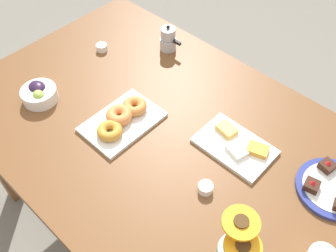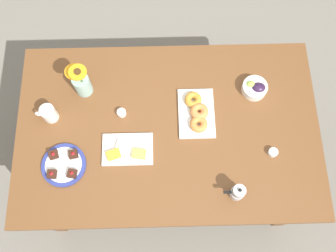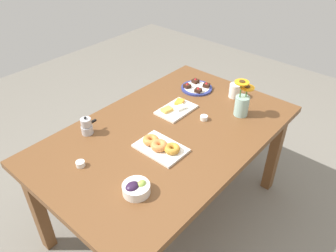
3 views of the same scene
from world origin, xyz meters
name	(u,v)px [view 1 (image 1 of 3)]	position (x,y,z in m)	size (l,w,h in m)	color
ground_plane	(168,226)	(0.00, 0.00, 0.00)	(6.00, 6.00, 0.00)	slate
dining_table	(168,148)	(0.00, 0.00, 0.65)	(1.60, 1.00, 0.74)	brown
grape_bowl	(39,94)	(-0.47, -0.21, 0.77)	(0.13, 0.13, 0.07)	white
cheese_platter	(236,145)	(0.21, 0.11, 0.75)	(0.26, 0.17, 0.03)	white
croissant_platter	(122,119)	(-0.15, -0.08, 0.76)	(0.19, 0.28, 0.05)	white
jam_cup_honey	(102,47)	(-0.53, 0.15, 0.76)	(0.05, 0.05, 0.03)	white
jam_cup_berry	(206,188)	(0.24, -0.09, 0.76)	(0.05, 0.05, 0.03)	white
dessert_plate	(332,188)	(0.53, 0.19, 0.75)	(0.23, 0.23, 0.05)	navy
moka_pot	(168,39)	(-0.33, 0.35, 0.79)	(0.11, 0.07, 0.12)	#B7B7BC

